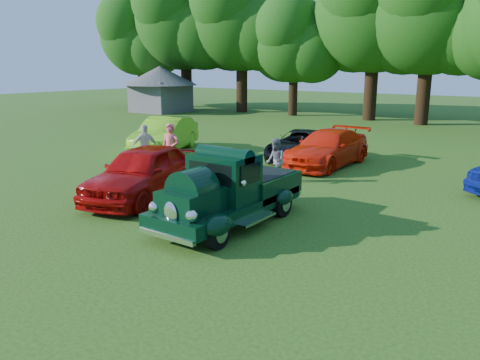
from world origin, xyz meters
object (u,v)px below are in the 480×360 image
Objects in this scene: red_convertible at (143,172)px; spectator_pink at (171,150)px; back_car_lime at (165,135)px; spectator_grey at (275,161)px; gazebo at (160,84)px; back_car_orange at (327,148)px; spectator_white at (145,147)px; hero_pickup at (230,193)px; back_car_black at (301,145)px.

red_convertible is 2.45× the size of spectator_pink.
back_car_lime is 3.22× the size of spectator_grey.
gazebo is at bearing 118.41° from spectator_pink.
gazebo is (-21.45, 16.13, 1.65)m from spectator_grey.
gazebo reaches higher than back_car_lime.
spectator_pink is 25.09m from gazebo.
spectator_grey is at bearing -92.81° from back_car_orange.
red_convertible is 27.90m from gazebo.
spectator_white is (-1.50, 0.16, -0.08)m from spectator_pink.
back_car_black is (-2.43, 8.33, -0.16)m from hero_pickup.
hero_pickup is at bearing -89.59° from spectator_white.
spectator_white is at bearing 153.78° from hero_pickup.
back_car_black is at bearing 48.34° from spectator_pink.
back_car_black is 23.77m from gazebo.
back_car_orange is 3.56m from spectator_grey.
hero_pickup is at bearing -28.49° from spectator_grey.
back_car_black is 3.01× the size of spectator_grey.
spectator_pink is 1.27× the size of spectator_grey.
spectator_pink is 3.82m from spectator_grey.
spectator_white is (-3.94, -5.19, 0.25)m from back_car_black.
hero_pickup is 7.10m from spectator_white.
gazebo is (-20.33, 12.18, 1.77)m from back_car_black.
gazebo is (-19.26, 20.13, 1.60)m from red_convertible.
back_car_black is 1.43m from back_car_orange.
gazebo reaches higher than spectator_pink.
back_car_lime is (-8.54, 6.45, 0.01)m from hero_pickup.
hero_pickup is at bearing -81.09° from back_car_orange.
back_car_black is at bearing -30.92° from gazebo.
spectator_grey reaches higher than back_car_black.
spectator_white is (2.17, -3.31, 0.08)m from back_car_lime.
hero_pickup is 0.96× the size of back_car_lime.
back_car_lime is 2.76× the size of spectator_white.
spectator_grey is at bearing 106.72° from hero_pickup.
spectator_white is at bearing -46.65° from gazebo.
red_convertible is 2.68× the size of spectator_white.
hero_pickup is at bearing -42.01° from gazebo.
hero_pickup is at bearing -83.99° from back_car_black.
spectator_pink is 0.30× the size of gazebo.
hero_pickup reaches higher than red_convertible.
red_convertible is at bearing 173.90° from hero_pickup.
back_car_black is 5.88m from spectator_pink.
hero_pickup is 3.08× the size of spectator_grey.
hero_pickup is 2.43× the size of spectator_pink.
gazebo reaches higher than spectator_white.
gazebo reaches higher than back_car_black.
back_car_orange is at bearing 56.48° from red_convertible.
gazebo is at bearing -172.15° from spectator_grey.
spectator_grey is (-1.31, 4.37, -0.03)m from hero_pickup.
back_car_lime is (-5.03, 6.07, -0.00)m from red_convertible.
back_car_black is 2.37× the size of spectator_pink.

